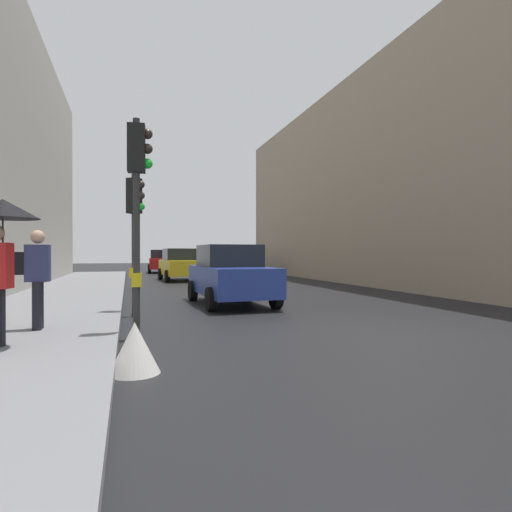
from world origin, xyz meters
TOP-DOWN VIEW (x-y plane):
  - ground_plane at (0.00, 0.00)m, footprint 120.00×120.00m
  - sidewalk_kerb at (-6.94, 6.00)m, footprint 3.48×40.00m
  - building_facade_right at (11.20, 12.20)m, footprint 12.00×30.43m
  - traffic_light_near_left at (-4.87, 0.45)m, footprint 0.44×0.27m
  - traffic_light_near_right at (-4.88, 3.33)m, footprint 0.44×0.38m
  - car_silver_hatchback at (2.20, 22.42)m, footprint 2.18×4.28m
  - car_dark_suv at (2.20, 29.17)m, footprint 2.09×4.23m
  - car_blue_van at (-2.12, 5.14)m, footprint 2.13×4.26m
  - car_yellow_taxi at (-2.29, 16.78)m, footprint 2.22×4.30m
  - car_red_sedan at (-2.57, 26.96)m, footprint 2.16×4.27m
  - pedestrian_with_umbrella at (-6.80, -0.41)m, footprint 1.00×1.00m
  - pedestrian_with_grey_backpack at (-6.63, 1.09)m, footprint 0.60×0.36m
  - warning_sign_triangle at (-4.96, -1.76)m, footprint 0.64×0.64m

SIDE VIEW (x-z plane):
  - ground_plane at x=0.00m, z-range 0.00..0.00m
  - sidewalk_kerb at x=-6.94m, z-range 0.00..0.16m
  - warning_sign_triangle at x=-4.96m, z-range 0.00..0.65m
  - car_silver_hatchback at x=2.20m, z-range 0.00..1.76m
  - car_dark_suv at x=2.20m, z-range 0.00..1.76m
  - car_blue_van at x=-2.12m, z-range 0.00..1.76m
  - car_yellow_taxi at x=-2.29m, z-range 0.00..1.76m
  - car_red_sedan at x=-2.57m, z-range 0.00..1.76m
  - pedestrian_with_grey_backpack at x=-6.63m, z-range 0.28..2.05m
  - pedestrian_with_umbrella at x=-6.80m, z-range 0.77..2.91m
  - traffic_light_near_right at x=-4.88m, z-range 0.65..4.05m
  - traffic_light_near_left at x=-4.87m, z-range 0.73..4.60m
  - building_facade_right at x=11.20m, z-range 0.00..10.08m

